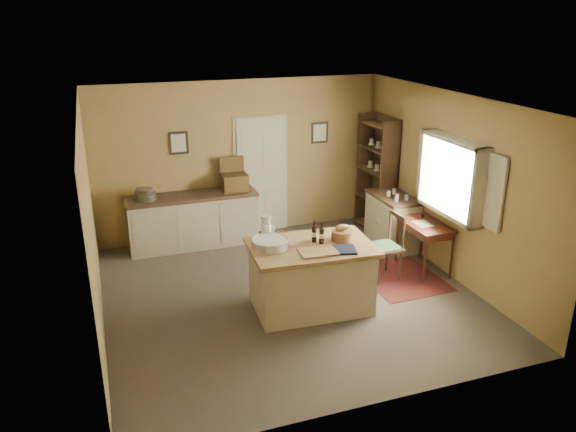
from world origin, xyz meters
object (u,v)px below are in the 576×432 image
Objects in this scene: work_island at (310,275)px; writing_desk at (425,229)px; shelving_unit at (379,174)px; desk_chair at (384,248)px; sideboard at (193,218)px; right_cabinet at (392,221)px.

writing_desk is at bearing 17.31° from work_island.
writing_desk is at bearing -94.88° from shelving_unit.
work_island is 1.42m from desk_chair.
sideboard is at bearing 134.78° from desk_chair.
work_island is 2.54m from right_cabinet.
shelving_unit is (3.28, -0.32, 0.55)m from sideboard.
shelving_unit is at bearing 85.12° from writing_desk.
shelving_unit is (0.87, 1.85, 0.54)m from desk_chair.
desk_chair is at bearing 22.48° from work_island.
shelving_unit is (2.21, 2.31, 0.55)m from work_island.
right_cabinet is at bearing -100.60° from shelving_unit.
shelving_unit reaches higher than writing_desk.
desk_chair is (-0.71, -0.05, -0.18)m from writing_desk.
work_island is at bearing -164.11° from desk_chair.
work_island reaches higher than desk_chair.
writing_desk is 0.74m from desk_chair.
desk_chair is (2.42, -2.17, 0.01)m from sideboard.
sideboard is at bearing 174.39° from shelving_unit.
work_island is at bearing -144.00° from right_cabinet.
desk_chair is 2.11m from shelving_unit.
right_cabinet is (0.71, 1.03, -0.03)m from desk_chair.
work_island is 3.24m from shelving_unit.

